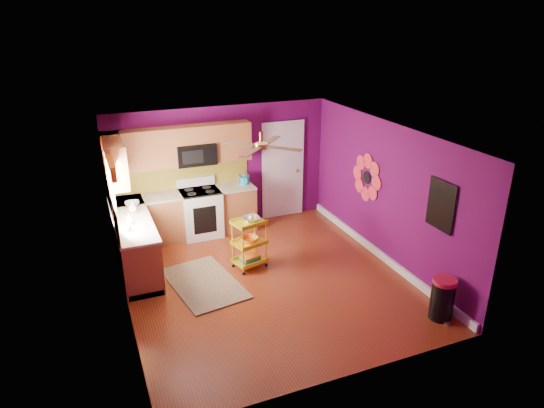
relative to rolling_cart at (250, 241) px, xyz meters
name	(u,v)px	position (x,y,z in m)	size (l,w,h in m)	color
ground	(267,280)	(0.10, -0.55, -0.50)	(5.00, 5.00, 0.00)	maroon
room_envelope	(268,189)	(0.12, -0.55, 1.13)	(4.54, 5.04, 2.52)	#5A0A50
lower_cabinets	(164,228)	(-1.25, 1.27, -0.07)	(2.81, 2.31, 0.94)	brown
electric_range	(201,212)	(-0.45, 1.62, -0.02)	(0.76, 0.66, 1.13)	white
upper_cabinetry	(160,152)	(-1.14, 1.62, 1.30)	(2.80, 2.30, 1.26)	brown
left_window	(111,180)	(-2.12, 0.50, 1.23)	(0.08, 1.35, 1.08)	white
panel_door	(283,171)	(1.45, 1.92, 0.52)	(0.95, 0.11, 2.15)	white
right_wall_art	(398,189)	(2.33, -0.89, 0.94)	(0.04, 2.74, 1.04)	black
ceiling_fan	(261,145)	(0.10, -0.35, 1.79)	(1.01, 1.01, 0.26)	#BF8C3F
shag_rug	(204,283)	(-0.90, -0.25, -0.49)	(0.99, 1.61, 0.02)	black
rolling_cart	(250,241)	(0.00, 0.00, 0.00)	(0.62, 0.52, 0.98)	yellow
trash_can	(442,299)	(2.08, -2.50, -0.18)	(0.44, 0.44, 0.65)	black
teal_kettle	(245,180)	(0.50, 1.65, 0.52)	(0.18, 0.18, 0.21)	teal
toaster	(243,179)	(0.49, 1.73, 0.53)	(0.22, 0.15, 0.18)	beige
soap_bottle_a	(129,219)	(-1.91, 0.52, 0.52)	(0.08, 0.08, 0.17)	#EA3F72
soap_bottle_b	(133,207)	(-1.79, 1.01, 0.53)	(0.15, 0.15, 0.19)	white
counter_dish	(132,204)	(-1.77, 1.34, 0.47)	(0.26, 0.26, 0.06)	white
counter_cup	(127,228)	(-1.98, 0.25, 0.48)	(0.12, 0.12, 0.09)	white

